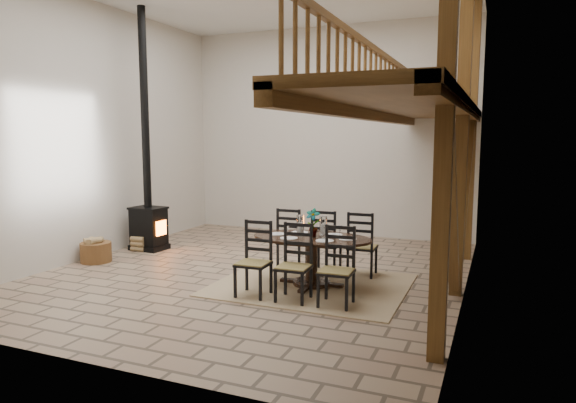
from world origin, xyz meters
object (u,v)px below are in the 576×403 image
at_px(log_stack, 139,244).
at_px(log_basket, 96,251).
at_px(wood_stove, 148,198).
at_px(dining_table, 312,260).

bearing_deg(log_stack, log_basket, -98.30).
height_order(wood_stove, log_stack, wood_stove).
bearing_deg(wood_stove, log_stack, -109.92).
xyz_separation_m(dining_table, log_stack, (-4.20, 0.97, -0.26)).
bearing_deg(dining_table, wood_stove, 161.81).
distance_m(wood_stove, log_stack, 0.99).
height_order(wood_stove, log_basket, wood_stove).
height_order(log_basket, log_stack, log_basket).
bearing_deg(wood_stove, log_basket, -97.24).
height_order(dining_table, log_stack, dining_table).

